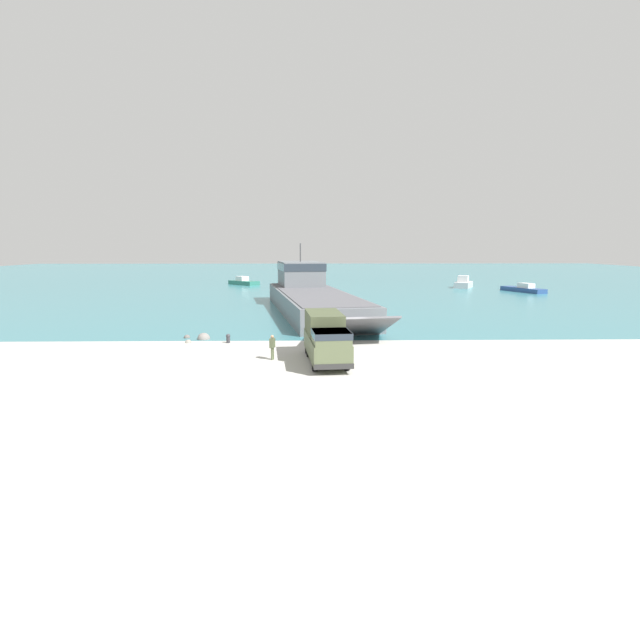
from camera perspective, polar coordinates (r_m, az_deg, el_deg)
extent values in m
plane|color=#B7B5AD|center=(36.51, 3.34, -3.38)|extent=(240.00, 240.00, 0.00)
cube|color=teal|center=(129.37, 0.09, 5.12)|extent=(240.00, 180.00, 0.01)
cube|color=slate|center=(56.51, -0.72, 1.99)|extent=(12.21, 30.90, 2.25)
cube|color=#56565B|center=(56.39, -0.72, 3.17)|extent=(11.43, 29.61, 0.08)
cube|color=slate|center=(66.46, -2.24, 5.31)|extent=(6.50, 9.16, 3.19)
cube|color=#28333D|center=(66.41, -2.24, 6.14)|extent=(6.67, 9.26, 0.96)
cylinder|color=#3F3F42|center=(66.37, -2.25, 7.72)|extent=(0.16, 0.16, 2.40)
cube|color=#56565B|center=(39.35, 3.65, -0.73)|extent=(7.11, 6.27, 2.24)
cube|color=#566042|center=(32.35, 0.72, -3.01)|extent=(2.97, 7.35, 1.29)
cube|color=#566042|center=(29.85, 1.30, -1.97)|extent=(2.39, 2.63, 0.77)
cube|color=#28333D|center=(29.82, 1.30, -1.60)|extent=(2.46, 2.66, 0.38)
cube|color=#495236|center=(33.30, 0.47, -0.31)|extent=(2.63, 4.72, 1.42)
cube|color=#2D2D2D|center=(29.07, 1.59, -5.32)|extent=(2.37, 0.46, 0.32)
cylinder|color=black|center=(30.43, 3.06, -4.57)|extent=(0.44, 1.27, 1.25)
cylinder|color=black|center=(30.17, -0.58, -4.67)|extent=(0.44, 1.27, 1.25)
cylinder|color=black|center=(34.19, 1.98, -3.12)|extent=(0.44, 1.27, 1.25)
cylinder|color=black|center=(33.96, -1.25, -3.19)|extent=(0.44, 1.27, 1.25)
cylinder|color=black|center=(35.25, 1.72, -2.76)|extent=(0.44, 1.27, 1.25)
cylinder|color=black|center=(35.03, -1.42, -2.83)|extent=(0.44, 1.27, 1.25)
cylinder|color=#566042|center=(33.37, -5.39, -3.82)|extent=(0.14, 0.14, 0.81)
cylinder|color=#566042|center=(33.21, -5.52, -3.88)|extent=(0.14, 0.14, 0.81)
cube|color=#566042|center=(33.14, -5.47, -2.63)|extent=(0.38, 0.50, 0.64)
sphere|color=tan|center=(33.07, -5.48, -1.90)|extent=(0.22, 0.22, 0.22)
cube|color=#2D7060|center=(99.00, -8.69, 4.23)|extent=(6.51, 6.29, 0.78)
cube|color=silver|center=(99.32, -8.88, 4.71)|extent=(2.65, 2.64, 0.85)
cube|color=#B7BABF|center=(94.63, 16.07, 3.90)|extent=(4.73, 6.02, 1.06)
cube|color=silver|center=(94.15, 16.06, 4.56)|extent=(2.31, 2.26, 1.16)
cube|color=navy|center=(89.04, 22.18, 3.23)|extent=(4.92, 8.51, 0.71)
cube|color=silver|center=(88.54, 22.49, 3.67)|extent=(2.27, 2.85, 0.78)
cylinder|color=#333338|center=(39.52, -10.44, -2.26)|extent=(0.29, 0.29, 0.45)
sphere|color=#333338|center=(39.47, -10.46, -1.82)|extent=(0.34, 0.34, 0.34)
sphere|color=gray|center=(40.26, -14.82, -2.54)|extent=(0.51, 0.51, 0.51)
sphere|color=gray|center=(41.52, -13.14, -2.15)|extent=(1.04, 1.04, 1.04)
sphere|color=#66605B|center=(42.42, -14.95, -1.99)|extent=(0.53, 0.53, 0.53)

